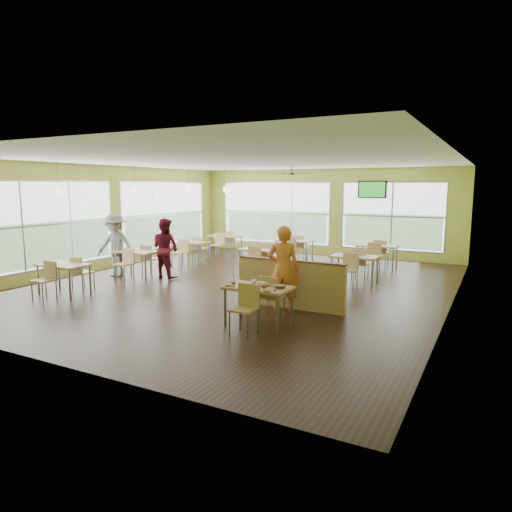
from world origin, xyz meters
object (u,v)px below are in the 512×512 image
Objects in this scene: main_table at (259,293)px; half_wall_divider at (291,284)px; man_plaid at (283,269)px; food_basket at (280,286)px.

half_wall_divider is (0.00, 1.45, -0.11)m from main_table.
food_basket is at bearing 93.42° from man_plaid.
main_table is 1.17m from man_plaid.
main_table is 0.85× the size of man_plaid.
man_plaid is 1.14m from food_basket.
food_basket is at bearing -74.13° from half_wall_divider.
man_plaid reaches higher than food_basket.
half_wall_divider is 1.45m from food_basket.
main_table is 1.45m from half_wall_divider.
man_plaid reaches higher than main_table.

